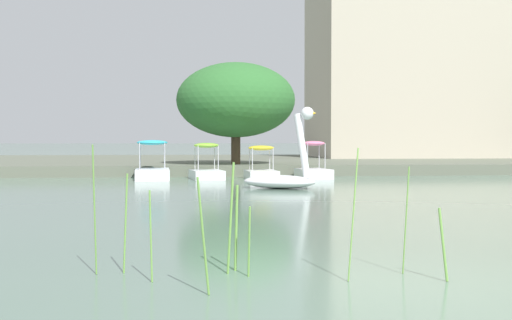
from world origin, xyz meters
TOP-DOWN VIEW (x-y plane):
  - ground_plane at (0.00, 0.00)m, footprint 514.98×514.98m
  - shore_bank_far at (0.00, 32.00)m, footprint 121.97×20.33m
  - swan_boat at (0.84, 14.82)m, footprint 2.75×2.15m
  - pedal_boat_pink at (2.87, 20.14)m, footprint 1.37×2.07m
  - pedal_boat_yellow at (0.67, 19.96)m, footprint 1.31×2.08m
  - pedal_boat_lime at (-1.55, 20.18)m, footprint 1.48×2.11m
  - pedal_boat_cyan at (-3.75, 20.16)m, footprint 1.47×2.46m
  - tree_sapling_by_fence at (-0.14, 23.35)m, footprint 7.36×7.39m
  - parked_van at (16.59, 33.66)m, footprint 4.39×2.25m
  - apartment_block at (16.15, 35.59)m, footprint 20.47×9.19m
  - reed_clump_foreground at (-1.55, 0.78)m, footprint 4.11×1.40m

SIDE VIEW (x-z plane):
  - ground_plane at x=0.00m, z-range 0.00..0.00m
  - shore_bank_far at x=0.00m, z-range 0.00..0.48m
  - pedal_boat_yellow at x=0.67m, z-range -0.29..1.08m
  - pedal_boat_pink at x=2.87m, z-range -0.37..1.20m
  - pedal_boat_lime at x=-1.55m, z-range -0.32..1.16m
  - swan_boat at x=0.84m, z-range -0.91..1.79m
  - pedal_boat_cyan at x=-3.75m, z-range -0.32..1.28m
  - reed_clump_foreground at x=-1.55m, z-range -0.19..1.39m
  - parked_van at x=16.59m, z-range 0.56..2.42m
  - tree_sapling_by_fence at x=-0.14m, z-range 1.09..5.74m
  - apartment_block at x=16.15m, z-range 0.48..13.70m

